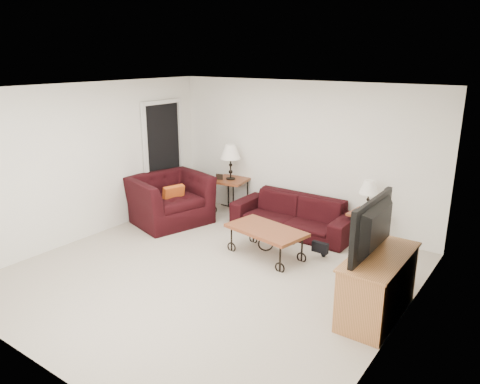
% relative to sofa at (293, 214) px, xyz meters
% --- Properties ---
extents(ground, '(5.00, 5.00, 0.00)m').
position_rel_sofa_xyz_m(ground, '(-0.17, -2.02, -0.31)').
color(ground, '#B9AF9E').
rests_on(ground, ground).
extents(wall_back, '(5.00, 0.02, 2.50)m').
position_rel_sofa_xyz_m(wall_back, '(-0.17, 0.48, 0.94)').
color(wall_back, white).
rests_on(wall_back, ground).
extents(wall_front, '(5.00, 0.02, 2.50)m').
position_rel_sofa_xyz_m(wall_front, '(-0.17, -4.52, 0.94)').
color(wall_front, white).
rests_on(wall_front, ground).
extents(wall_left, '(0.02, 5.00, 2.50)m').
position_rel_sofa_xyz_m(wall_left, '(-2.67, -2.02, 0.94)').
color(wall_left, white).
rests_on(wall_left, ground).
extents(wall_right, '(0.02, 5.00, 2.50)m').
position_rel_sofa_xyz_m(wall_right, '(2.33, -2.02, 0.94)').
color(wall_right, white).
rests_on(wall_right, ground).
extents(ceiling, '(5.00, 5.00, 0.00)m').
position_rel_sofa_xyz_m(ceiling, '(-0.17, -2.02, 2.19)').
color(ceiling, white).
rests_on(ceiling, wall_back).
extents(doorway, '(0.08, 0.94, 2.04)m').
position_rel_sofa_xyz_m(doorway, '(-2.64, -0.37, 0.71)').
color(doorway, black).
rests_on(doorway, ground).
extents(sofa, '(2.10, 0.82, 0.61)m').
position_rel_sofa_xyz_m(sofa, '(0.00, 0.00, 0.00)').
color(sofa, black).
rests_on(sofa, ground).
extents(side_table_left, '(0.69, 0.69, 0.66)m').
position_rel_sofa_xyz_m(side_table_left, '(-1.45, 0.18, 0.02)').
color(side_table_left, brown).
rests_on(side_table_left, ground).
extents(side_table_right, '(0.52, 0.52, 0.53)m').
position_rel_sofa_xyz_m(side_table_right, '(1.21, 0.18, -0.04)').
color(side_table_right, brown).
rests_on(side_table_right, ground).
extents(lamp_left, '(0.43, 0.43, 0.66)m').
position_rel_sofa_xyz_m(lamp_left, '(-1.45, 0.18, 0.68)').
color(lamp_left, black).
rests_on(lamp_left, side_table_left).
extents(lamp_right, '(0.32, 0.32, 0.53)m').
position_rel_sofa_xyz_m(lamp_right, '(1.21, 0.18, 0.49)').
color(lamp_right, black).
rests_on(lamp_right, side_table_right).
extents(photo_frame_left, '(0.13, 0.06, 0.11)m').
position_rel_sofa_xyz_m(photo_frame_left, '(-1.60, 0.03, 0.41)').
color(photo_frame_left, black).
rests_on(photo_frame_left, side_table_left).
extents(photo_frame_right, '(0.11, 0.04, 0.09)m').
position_rel_sofa_xyz_m(photo_frame_right, '(1.36, 0.03, 0.27)').
color(photo_frame_right, black).
rests_on(photo_frame_right, side_table_right).
extents(coffee_table, '(1.27, 0.84, 0.44)m').
position_rel_sofa_xyz_m(coffee_table, '(0.16, -1.11, -0.09)').
color(coffee_table, brown).
rests_on(coffee_table, ground).
extents(armchair, '(1.47, 1.58, 0.85)m').
position_rel_sofa_xyz_m(armchair, '(-2.04, -0.87, 0.12)').
color(armchair, black).
rests_on(armchair, ground).
extents(throw_pillow, '(0.21, 0.40, 0.38)m').
position_rel_sofa_xyz_m(throw_pillow, '(-1.89, -0.92, 0.21)').
color(throw_pillow, '#C65319').
rests_on(throw_pillow, armchair).
extents(tv_stand, '(0.52, 1.25, 0.75)m').
position_rel_sofa_xyz_m(tv_stand, '(2.06, -1.73, 0.07)').
color(tv_stand, '#C57D49').
rests_on(tv_stand, ground).
extents(television, '(0.15, 1.12, 0.65)m').
position_rel_sofa_xyz_m(television, '(2.04, -1.73, 0.77)').
color(television, black).
rests_on(television, tv_stand).
extents(backpack, '(0.44, 0.38, 0.49)m').
position_rel_sofa_xyz_m(backpack, '(0.88, -0.64, -0.06)').
color(backpack, black).
rests_on(backpack, ground).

